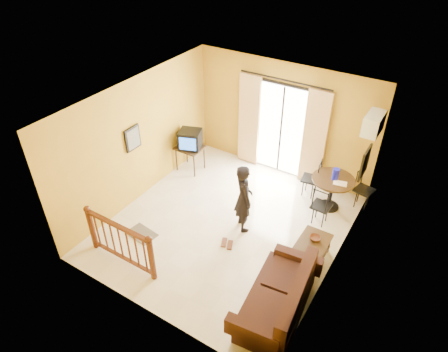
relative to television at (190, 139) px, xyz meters
The scene contains 19 objects.
ground 2.45m from the television, 35.22° to the right, with size 5.00×5.00×0.00m, color beige.
room_shell 2.43m from the television, 35.22° to the right, with size 5.00×5.00×5.00m.
balcony_door 2.20m from the television, 30.79° to the left, with size 2.25×0.14×2.46m.
tv_table 0.31m from the television, behind, with size 0.65×0.54×0.65m.
television is the anchor object (origin of this frame).
picture_left 1.70m from the television, 102.90° to the right, with size 0.05×0.42×0.52m.
dining_table 3.51m from the television, ahead, with size 0.92×0.92×0.77m.
water_jug 3.52m from the television, ahead, with size 0.14×0.14×0.27m, color #1314B6.
serving_tray 3.66m from the television, ahead, with size 0.28×0.18×0.02m, color white.
dining_chairs 3.62m from the television, ahead, with size 1.62×1.46×0.95m.
air_conditioner 4.21m from the television, ahead, with size 0.31×0.60×0.40m.
botanical_print 4.16m from the television, ahead, with size 0.05×0.50×0.60m.
coffee_table 4.00m from the television, 19.89° to the right, with size 0.54×0.98×0.43m.
bowl 3.92m from the television, 17.45° to the right, with size 0.21×0.21×0.07m, color #552D1D.
sofa 4.62m from the television, 35.73° to the right, with size 1.05×1.95×0.89m.
standing_person 2.46m from the television, 28.36° to the right, with size 0.56×0.37×1.53m, color black.
stair_balustrade 3.31m from the television, 77.42° to the right, with size 1.63×0.13×1.04m.
doormat 2.68m from the television, 78.41° to the right, with size 0.60×0.40×0.02m, color #554E44.
sandals 2.93m from the television, 39.69° to the right, with size 0.33×0.27×0.03m.
Camera 1 is at (3.27, -5.36, 5.78)m, focal length 32.00 mm.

